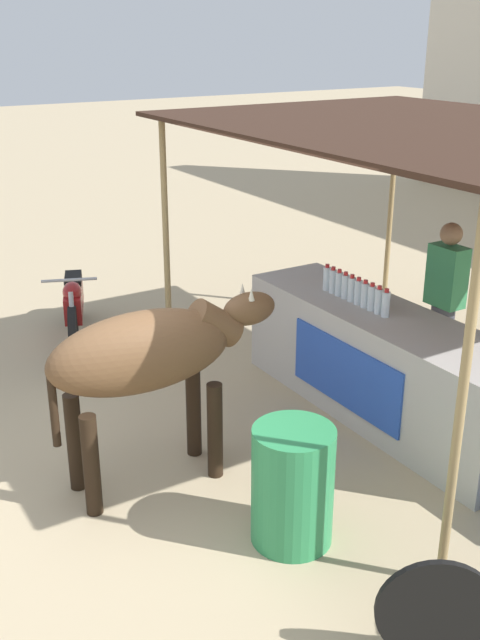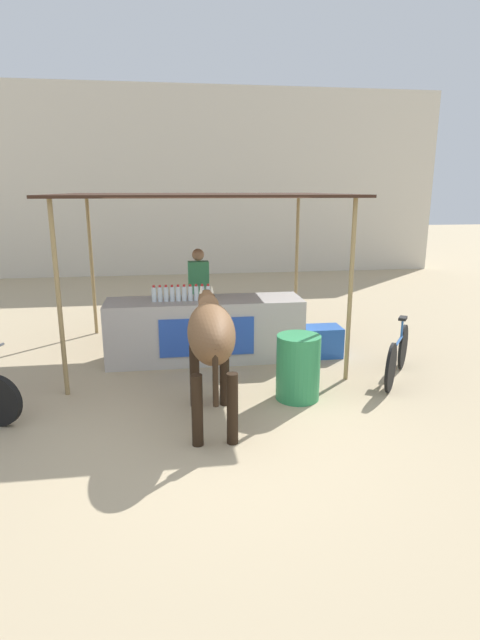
% 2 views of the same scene
% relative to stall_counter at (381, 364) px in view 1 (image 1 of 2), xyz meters
% --- Properties ---
extents(ground_plane, '(60.00, 60.00, 0.00)m').
position_rel_stall_counter_xyz_m(ground_plane, '(0.00, -2.20, -0.48)').
color(ground_plane, tan).
extents(stall_counter, '(3.00, 0.82, 0.96)m').
position_rel_stall_counter_xyz_m(stall_counter, '(0.00, 0.00, 0.00)').
color(stall_counter, '#B2ADA8').
rests_on(stall_counter, ground).
extents(stall_awning, '(4.20, 3.20, 2.53)m').
position_rel_stall_counter_xyz_m(stall_awning, '(0.00, 0.30, 1.95)').
color(stall_awning, '#382319').
rests_on(stall_awning, ground).
extents(water_bottle_row, '(0.88, 0.07, 0.25)m').
position_rel_stall_counter_xyz_m(water_bottle_row, '(-0.35, -0.05, 0.59)').
color(water_bottle_row, silver).
rests_on(water_bottle_row, stall_counter).
extents(vendor_behind_counter, '(0.34, 0.22, 1.65)m').
position_rel_stall_counter_xyz_m(vendor_behind_counter, '(-0.04, 0.75, 0.37)').
color(vendor_behind_counter, '#383842').
rests_on(vendor_behind_counter, ground).
extents(water_barrel, '(0.55, 0.55, 0.84)m').
position_rel_stall_counter_xyz_m(water_barrel, '(1.05, -1.69, -0.06)').
color(water_barrel, '#2D8C51').
rests_on(water_barrel, ground).
extents(cow, '(0.56, 1.82, 1.44)m').
position_rel_stall_counter_xyz_m(cow, '(-0.09, -2.16, 0.55)').
color(cow, brown).
rests_on(cow, ground).
extents(motorcycle_parked, '(1.71, 0.82, 0.90)m').
position_rel_stall_counter_xyz_m(motorcycle_parked, '(-3.02, -1.73, -0.05)').
color(motorcycle_parked, black).
rests_on(motorcycle_parked, ground).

